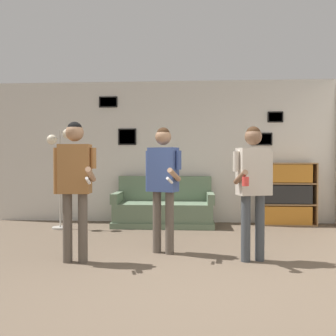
{
  "coord_description": "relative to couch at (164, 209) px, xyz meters",
  "views": [
    {
      "loc": [
        -0.02,
        -3.28,
        1.2
      ],
      "look_at": [
        -0.36,
        1.94,
        1.08
      ],
      "focal_mm": 40.0,
      "sensor_mm": 36.0,
      "label": 1
    }
  ],
  "objects": [
    {
      "name": "person_watcher_holding_cup",
      "position": [
        1.23,
        -2.33,
        0.68
      ],
      "size": [
        0.48,
        0.5,
        1.59
      ],
      "color": "#3D4247",
      "rests_on": "ground_plane"
    },
    {
      "name": "ground_plane",
      "position": [
        0.54,
        -3.49,
        -0.29
      ],
      "size": [
        20.0,
        20.0,
        0.0
      ],
      "primitive_type": "plane",
      "color": "brown"
    },
    {
      "name": "person_player_foreground_left",
      "position": [
        -0.84,
        -2.52,
        0.71
      ],
      "size": [
        0.51,
        0.44,
        1.64
      ],
      "color": "brown",
      "rests_on": "ground_plane"
    },
    {
      "name": "floor_lamp",
      "position": [
        -1.77,
        -0.44,
        0.98
      ],
      "size": [
        0.46,
        0.28,
        1.73
      ],
      "color": "#ADA89E",
      "rests_on": "ground_plane"
    },
    {
      "name": "person_player_foreground_center",
      "position": [
        0.15,
        -2.03,
        0.69
      ],
      "size": [
        0.47,
        0.56,
        1.61
      ],
      "color": "brown",
      "rests_on": "ground_plane"
    },
    {
      "name": "wall_back",
      "position": [
        0.53,
        0.42,
        1.06
      ],
      "size": [
        7.69,
        0.08,
        2.7
      ],
      "color": "beige",
      "rests_on": "ground_plane"
    },
    {
      "name": "bookshelf",
      "position": [
        2.24,
        0.2,
        0.28
      ],
      "size": [
        1.05,
        0.3,
        1.14
      ],
      "color": "olive",
      "rests_on": "ground_plane"
    },
    {
      "name": "couch",
      "position": [
        0.0,
        0.0,
        0.0
      ],
      "size": [
        1.81,
        0.8,
        0.89
      ],
      "color": "#5B7056",
      "rests_on": "ground_plane"
    }
  ]
}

